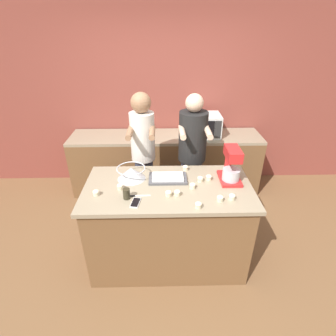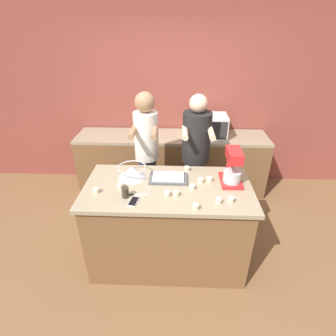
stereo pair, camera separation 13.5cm
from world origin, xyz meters
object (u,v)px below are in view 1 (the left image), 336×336
Objects in this scene: cupcake_5 at (168,193)px; cupcake_0 at (232,197)px; cupcake_2 at (198,205)px; cupcake_3 at (96,193)px; stand_mixer at (231,167)px; cupcake_10 at (209,177)px; microwave_oven at (204,125)px; knife at (137,196)px; cupcake_8 at (193,186)px; cupcake_6 at (185,168)px; cupcake_1 at (120,187)px; drinking_glass at (126,194)px; cupcake_4 at (177,193)px; cell_phone at (136,203)px; person_right at (192,159)px; mixing_bowl at (131,173)px; person_left at (144,157)px; cupcake_9 at (220,198)px; cupcake_7 at (200,179)px; baking_tray at (168,178)px.

cupcake_0 is at bearing -6.57° from cupcake_5.
cupcake_2 and cupcake_3 have the same top height.
stand_mixer is 5.91× the size of cupcake_10.
cupcake_5 is (-0.55, -1.62, -0.07)m from microwave_oven.
knife is 3.70× the size of cupcake_8.
cupcake_5 is at bearing -112.03° from cupcake_6.
cupcake_2 is 1.00× the size of cupcake_3.
microwave_oven reaches higher than cupcake_1.
drinking_glass is at bearing -175.39° from cupcake_5.
cupcake_2 is 0.25m from cupcake_4.
cupcake_8 is (0.52, 0.23, 0.02)m from cell_phone.
cupcake_6 is 1.00× the size of cupcake_10.
cupcake_3 is (-0.96, -0.83, 0.10)m from person_right.
cupcake_6 is (0.56, 0.16, -0.04)m from mixing_bowl.
person_left reaches higher than drinking_glass.
cupcake_1 and cupcake_8 have the same top height.
mixing_bowl is at bearing 100.19° from cell_phone.
cupcake_0 is 1.00× the size of cupcake_4.
drinking_glass is 0.38m from cupcake_5.
microwave_oven is at bearing 60.64° from drinking_glass.
cupcake_0 is at bearing -55.67° from cupcake_6.
stand_mixer is 0.41m from cupcake_9.
drinking_glass is 1.69× the size of cupcake_6.
mixing_bowl is at bearing 44.91° from cupcake_3.
cupcake_4 is (-0.22, -0.85, 0.10)m from person_right.
person_right is 10.87× the size of cell_phone.
stand_mixer is 5.91× the size of cupcake_2.
cupcake_9 is (0.46, -0.09, 0.00)m from cupcake_5.
microwave_oven reaches higher than cupcake_2.
person_right reaches higher than cupcake_0.
cupcake_8 is at bearing 27.94° from cupcake_5.
microwave_oven is 7.63× the size of cupcake_2.
cupcake_4 is 1.00× the size of cupcake_7.
stand_mixer reaches higher than cupcake_6.
mixing_bowl is at bearing 65.65° from cupcake_1.
cupcake_2 is at bearing -99.52° from microwave_oven.
cupcake_2 is 0.31m from cupcake_5.
mixing_bowl is 4.86× the size of cupcake_6.
cupcake_8 is (0.61, 0.15, -0.02)m from drinking_glass.
cupcake_8 is 0.23m from cupcake_10.
person_right reaches higher than mixing_bowl.
cupcake_9 is at bearing -12.98° from cupcake_1.
cupcake_10 is at bearing -2.24° from baking_tray.
cupcake_7 reaches higher than baking_tray.
cupcake_5 is 1.00× the size of cupcake_7.
drinking_glass is (-0.38, -0.32, 0.03)m from baking_tray.
person_left is at bearing 83.88° from drinking_glass.
cupcake_10 is at bearing -40.27° from person_left.
drinking_glass is 1.69× the size of cupcake_4.
person_left reaches higher than baking_tray.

